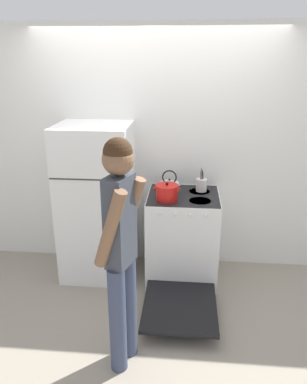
{
  "coord_description": "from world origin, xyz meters",
  "views": [
    {
      "loc": [
        0.32,
        -3.84,
        2.23
      ],
      "look_at": [
        0.01,
        -0.48,
        1.0
      ],
      "focal_mm": 35.0,
      "sensor_mm": 36.0,
      "label": 1
    }
  ],
  "objects_px": {
    "stove_range": "(182,239)",
    "dutch_oven_pot": "(167,192)",
    "refrigerator": "(97,203)",
    "utensil_jar": "(201,185)",
    "person": "(121,245)",
    "tea_kettle": "(170,185)"
  },
  "relations": [
    {
      "from": "stove_range",
      "to": "dutch_oven_pot",
      "type": "relative_size",
      "value": 5.3
    },
    {
      "from": "refrigerator",
      "to": "utensil_jar",
      "type": "relative_size",
      "value": 6.38
    },
    {
      "from": "refrigerator",
      "to": "person",
      "type": "bearing_deg",
      "value": -69.23
    },
    {
      "from": "utensil_jar",
      "to": "refrigerator",
      "type": "bearing_deg",
      "value": -173.14
    },
    {
      "from": "dutch_oven_pot",
      "to": "utensil_jar",
      "type": "height_order",
      "value": "utensil_jar"
    },
    {
      "from": "dutch_oven_pot",
      "to": "tea_kettle",
      "type": "distance_m",
      "value": 0.27
    },
    {
      "from": "utensil_jar",
      "to": "person",
      "type": "height_order",
      "value": "person"
    },
    {
      "from": "tea_kettle",
      "to": "utensil_jar",
      "type": "xyz_separation_m",
      "value": [
        0.33,
        0.01,
        0.01
      ]
    },
    {
      "from": "tea_kettle",
      "to": "person",
      "type": "xyz_separation_m",
      "value": [
        -0.27,
        -1.37,
        0.02
      ]
    },
    {
      "from": "refrigerator",
      "to": "stove_range",
      "type": "xyz_separation_m",
      "value": [
        0.89,
        -0.05,
        -0.35
      ]
    },
    {
      "from": "dutch_oven_pot",
      "to": "utensil_jar",
      "type": "bearing_deg",
      "value": 38.78
    },
    {
      "from": "tea_kettle",
      "to": "person",
      "type": "relative_size",
      "value": 0.14
    },
    {
      "from": "dutch_oven_pot",
      "to": "tea_kettle",
      "type": "bearing_deg",
      "value": 87.2
    },
    {
      "from": "stove_range",
      "to": "dutch_oven_pot",
      "type": "height_order",
      "value": "dutch_oven_pot"
    },
    {
      "from": "stove_range",
      "to": "tea_kettle",
      "type": "bearing_deg",
      "value": 130.77
    },
    {
      "from": "utensil_jar",
      "to": "person",
      "type": "xyz_separation_m",
      "value": [
        -0.59,
        -1.38,
        0.01
      ]
    },
    {
      "from": "dutch_oven_pot",
      "to": "utensil_jar",
      "type": "xyz_separation_m",
      "value": [
        0.34,
        0.27,
        -0.01
      ]
    },
    {
      "from": "stove_range",
      "to": "person",
      "type": "distance_m",
      "value": 1.38
    },
    {
      "from": "dutch_oven_pot",
      "to": "refrigerator",
      "type": "bearing_deg",
      "value": 168.8
    },
    {
      "from": "tea_kettle",
      "to": "utensil_jar",
      "type": "distance_m",
      "value": 0.33
    },
    {
      "from": "stove_range",
      "to": "tea_kettle",
      "type": "relative_size",
      "value": 5.71
    },
    {
      "from": "refrigerator",
      "to": "utensil_jar",
      "type": "xyz_separation_m",
      "value": [
        1.07,
        0.13,
        0.18
      ]
    }
  ]
}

